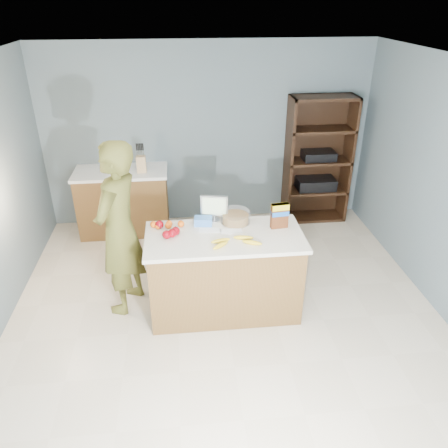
{
  "coord_description": "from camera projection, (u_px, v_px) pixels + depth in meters",
  "views": [
    {
      "loc": [
        -0.4,
        -3.41,
        3.01
      ],
      "look_at": [
        0.0,
        0.35,
        1.0
      ],
      "focal_mm": 35.0,
      "sensor_mm": 36.0,
      "label": 1
    }
  ],
  "objects": [
    {
      "name": "salad_bowl",
      "position": [
        236.0,
        218.0,
        4.49
      ],
      "size": [
        0.3,
        0.3,
        0.13
      ],
      "color": "#267219",
      "rests_on": "counter_peninsula"
    },
    {
      "name": "shelving_unit",
      "position": [
        317.0,
        162.0,
        6.24
      ],
      "size": [
        0.9,
        0.4,
        1.8
      ],
      "color": "black",
      "rests_on": "ground"
    },
    {
      "name": "cereal_box",
      "position": [
        280.0,
        214.0,
        4.36
      ],
      "size": [
        0.18,
        0.08,
        0.26
      ],
      "color": "#592B14",
      "rests_on": "counter_peninsula"
    },
    {
      "name": "counter_peninsula",
      "position": [
        225.0,
        276.0,
        4.51
      ],
      "size": [
        1.56,
        0.76,
        0.9
      ],
      "color": "brown",
      "rests_on": "ground"
    },
    {
      "name": "person",
      "position": [
        119.0,
        230.0,
        4.34
      ],
      "size": [
        0.65,
        0.78,
        1.83
      ],
      "primitive_type": "imported",
      "rotation": [
        0.0,
        0.0,
        -1.95
      ],
      "color": "#525220",
      "rests_on": "ground"
    },
    {
      "name": "back_cabinet",
      "position": [
        124.0,
        201.0,
        6.05
      ],
      "size": [
        1.24,
        0.62,
        0.9
      ],
      "color": "brown",
      "rests_on": "ground"
    },
    {
      "name": "oranges",
      "position": [
        166.0,
        225.0,
        4.41
      ],
      "size": [
        0.34,
        0.1,
        0.07
      ],
      "color": "orange",
      "rests_on": "counter_peninsula"
    },
    {
      "name": "envelopes",
      "position": [
        221.0,
        231.0,
        4.36
      ],
      "size": [
        0.44,
        0.17,
        0.0
      ],
      "color": "white",
      "rests_on": "counter_peninsula"
    },
    {
      "name": "apples",
      "position": [
        168.0,
        231.0,
        4.27
      ],
      "size": [
        0.25,
        0.3,
        0.09
      ],
      "color": "maroon",
      "rests_on": "counter_peninsula"
    },
    {
      "name": "blue_carton",
      "position": [
        203.0,
        221.0,
        4.46
      ],
      "size": [
        0.19,
        0.14,
        0.08
      ],
      "primitive_type": "cube",
      "rotation": [
        0.0,
        0.0,
        -0.11
      ],
      "color": "blue",
      "rests_on": "counter_peninsula"
    },
    {
      "name": "walls",
      "position": [
        228.0,
        175.0,
        3.67
      ],
      "size": [
        4.52,
        5.02,
        2.51
      ],
      "color": "slate",
      "rests_on": "ground"
    },
    {
      "name": "knife_block",
      "position": [
        141.0,
        163.0,
        5.74
      ],
      "size": [
        0.12,
        0.1,
        0.31
      ],
      "color": "tan",
      "rests_on": "back_cabinet"
    },
    {
      "name": "bananas",
      "position": [
        234.0,
        241.0,
        4.13
      ],
      "size": [
        0.49,
        0.24,
        0.04
      ],
      "color": "yellow",
      "rests_on": "counter_peninsula"
    },
    {
      "name": "floor",
      "position": [
        228.0,
        327.0,
        4.44
      ],
      "size": [
        4.5,
        5.0,
        0.02
      ],
      "primitive_type": "cube",
      "color": "beige",
      "rests_on": "ground"
    },
    {
      "name": "tv",
      "position": [
        214.0,
        207.0,
        4.49
      ],
      "size": [
        0.28,
        0.12,
        0.28
      ],
      "color": "silver",
      "rests_on": "counter_peninsula"
    }
  ]
}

